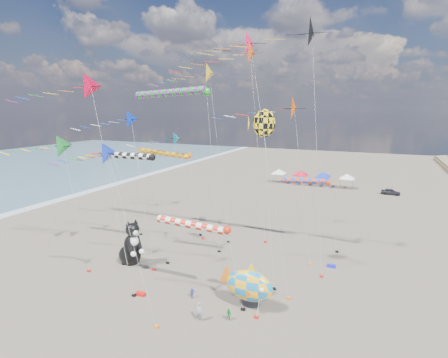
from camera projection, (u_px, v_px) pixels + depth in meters
ground at (142, 348)px, 25.29m from camera, size 260.00×260.00×0.00m
delta_kite_0 at (279, 110)px, 37.04m from camera, size 12.71×2.66×18.43m
delta_kite_1 at (249, 58)px, 29.21m from camera, size 10.47×1.97×22.49m
delta_kite_2 at (54, 148)px, 35.86m from camera, size 11.64×2.54×14.60m
delta_kite_3 at (302, 35)px, 32.41m from camera, size 13.84×3.04×25.48m
delta_kite_4 at (73, 89)px, 30.68m from camera, size 14.77×2.47×20.22m
delta_kite_5 at (199, 75)px, 42.64m from camera, size 11.92×2.56×22.61m
delta_kite_6 at (103, 158)px, 48.23m from camera, size 10.81×1.53×11.52m
delta_kite_7 at (245, 46)px, 41.60m from camera, size 13.11×3.02×26.09m
delta_kite_8 at (117, 123)px, 35.79m from camera, size 10.40×2.01×16.97m
delta_kite_9 at (109, 158)px, 26.40m from camera, size 8.85×1.92×14.67m
delta_kite_10 at (173, 141)px, 45.43m from camera, size 10.36×1.91×14.18m
windsock_0 at (166, 154)px, 47.61m from camera, size 9.76×0.77×11.42m
windsock_1 at (131, 156)px, 38.40m from camera, size 8.13×0.75×12.28m
windsock_2 at (196, 226)px, 30.35m from camera, size 8.36×0.73×7.41m
windsock_3 at (307, 181)px, 41.98m from camera, size 7.38×0.66×8.81m
windsock_4 at (173, 93)px, 40.78m from camera, size 11.33×0.92×19.31m
angelfish_kite at (262, 125)px, 32.98m from camera, size 3.74×3.02×16.98m
cat_inflatable at (131, 241)px, 38.46m from camera, size 4.40×3.43×5.32m
fish_inflatable at (249, 285)px, 29.73m from camera, size 5.66×2.67×4.36m
person_adult at (199, 312)px, 28.28m from camera, size 0.68×0.52×1.65m
child_green at (229, 315)px, 28.40m from camera, size 0.53×0.43×1.03m
child_blue at (192, 293)px, 31.84m from camera, size 0.60×0.57×1.00m
kite_bag_1 at (331, 266)px, 38.11m from camera, size 0.90×0.44×0.30m
kite_bag_2 at (141, 294)px, 32.34m from camera, size 0.90×0.44×0.30m
tent_row at (312, 172)px, 77.90m from camera, size 19.20×4.20×3.80m
parked_car at (391, 192)px, 70.22m from camera, size 3.70×1.75×1.22m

